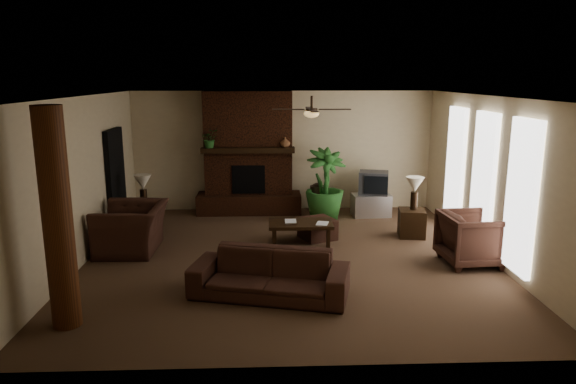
{
  "coord_description": "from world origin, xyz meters",
  "views": [
    {
      "loc": [
        -0.36,
        -8.65,
        3.13
      ],
      "look_at": [
        0.0,
        0.4,
        1.1
      ],
      "focal_mm": 32.38,
      "sensor_mm": 36.0,
      "label": 1
    }
  ],
  "objects_px": {
    "floor_vase": "(317,197)",
    "floor_plant": "(325,200)",
    "sofa": "(270,267)",
    "ottoman": "(318,229)",
    "lamp_left": "(143,184)",
    "armchair_left": "(131,220)",
    "coffee_table": "(301,225)",
    "tv_stand": "(371,205)",
    "armchair_right": "(472,236)",
    "log_column": "(58,220)",
    "side_table_right": "(412,223)",
    "side_table_left": "(144,219)",
    "lamp_right": "(415,187)"
  },
  "relations": [
    {
      "from": "armchair_left",
      "to": "floor_plant",
      "type": "distance_m",
      "value": 4.26
    },
    {
      "from": "armchair_left",
      "to": "armchair_right",
      "type": "xyz_separation_m",
      "value": [
        5.92,
        -0.93,
        -0.08
      ]
    },
    {
      "from": "armchair_right",
      "to": "sofa",
      "type": "bearing_deg",
      "value": 105.1
    },
    {
      "from": "tv_stand",
      "to": "sofa",
      "type": "bearing_deg",
      "value": -122.3
    },
    {
      "from": "lamp_left",
      "to": "tv_stand",
      "type": "bearing_deg",
      "value": 12.77
    },
    {
      "from": "tv_stand",
      "to": "floor_plant",
      "type": "height_order",
      "value": "floor_plant"
    },
    {
      "from": "sofa",
      "to": "side_table_left",
      "type": "distance_m",
      "value": 4.14
    },
    {
      "from": "lamp_left",
      "to": "side_table_right",
      "type": "xyz_separation_m",
      "value": [
        5.36,
        -0.5,
        -0.73
      ]
    },
    {
      "from": "armchair_left",
      "to": "coffee_table",
      "type": "relative_size",
      "value": 1.09
    },
    {
      "from": "coffee_table",
      "to": "lamp_left",
      "type": "xyz_separation_m",
      "value": [
        -3.12,
        0.88,
        0.63
      ]
    },
    {
      "from": "side_table_right",
      "to": "floor_vase",
      "type": "bearing_deg",
      "value": 136.35
    },
    {
      "from": "ottoman",
      "to": "sofa",
      "type": "bearing_deg",
      "value": -109.53
    },
    {
      "from": "side_table_left",
      "to": "tv_stand",
      "type": "bearing_deg",
      "value": 12.56
    },
    {
      "from": "armchair_right",
      "to": "lamp_right",
      "type": "relative_size",
      "value": 1.51
    },
    {
      "from": "lamp_left",
      "to": "armchair_left",
      "type": "bearing_deg",
      "value": -88.48
    },
    {
      "from": "armchair_left",
      "to": "armchair_right",
      "type": "height_order",
      "value": "armchair_left"
    },
    {
      "from": "log_column",
      "to": "side_table_right",
      "type": "height_order",
      "value": "log_column"
    },
    {
      "from": "tv_stand",
      "to": "side_table_right",
      "type": "distance_m",
      "value": 1.68
    },
    {
      "from": "floor_vase",
      "to": "floor_plant",
      "type": "bearing_deg",
      "value": -62.8
    },
    {
      "from": "side_table_right",
      "to": "log_column",
      "type": "bearing_deg",
      "value": -146.82
    },
    {
      "from": "armchair_right",
      "to": "lamp_right",
      "type": "distance_m",
      "value": 1.78
    },
    {
      "from": "tv_stand",
      "to": "side_table_left",
      "type": "height_order",
      "value": "side_table_left"
    },
    {
      "from": "ottoman",
      "to": "side_table_left",
      "type": "xyz_separation_m",
      "value": [
        -3.5,
        0.57,
        0.08
      ]
    },
    {
      "from": "armchair_right",
      "to": "tv_stand",
      "type": "relative_size",
      "value": 1.16
    },
    {
      "from": "armchair_left",
      "to": "lamp_right",
      "type": "xyz_separation_m",
      "value": [
        5.36,
        0.68,
        0.43
      ]
    },
    {
      "from": "sofa",
      "to": "ottoman",
      "type": "xyz_separation_m",
      "value": [
        0.96,
        2.69,
        -0.24
      ]
    },
    {
      "from": "tv_stand",
      "to": "lamp_left",
      "type": "relative_size",
      "value": 1.31
    },
    {
      "from": "armchair_right",
      "to": "lamp_right",
      "type": "xyz_separation_m",
      "value": [
        -0.56,
        1.61,
        0.51
      ]
    },
    {
      "from": "floor_plant",
      "to": "lamp_left",
      "type": "distance_m",
      "value": 3.92
    },
    {
      "from": "sofa",
      "to": "coffee_table",
      "type": "xyz_separation_m",
      "value": [
        0.6,
        2.37,
        -0.07
      ]
    },
    {
      "from": "log_column",
      "to": "armchair_right",
      "type": "relative_size",
      "value": 2.85
    },
    {
      "from": "sofa",
      "to": "floor_plant",
      "type": "relative_size",
      "value": 1.43
    },
    {
      "from": "tv_stand",
      "to": "log_column",
      "type": "bearing_deg",
      "value": -137.82
    },
    {
      "from": "armchair_right",
      "to": "coffee_table",
      "type": "bearing_deg",
      "value": 63.41
    },
    {
      "from": "floor_vase",
      "to": "side_table_right",
      "type": "height_order",
      "value": "floor_vase"
    },
    {
      "from": "armchair_left",
      "to": "coffee_table",
      "type": "height_order",
      "value": "armchair_left"
    },
    {
      "from": "armchair_right",
      "to": "lamp_left",
      "type": "relative_size",
      "value": 1.51
    },
    {
      "from": "log_column",
      "to": "lamp_right",
      "type": "distance_m",
      "value": 6.56
    },
    {
      "from": "floor_plant",
      "to": "armchair_right",
      "type": "bearing_deg",
      "value": -53.53
    },
    {
      "from": "log_column",
      "to": "ottoman",
      "type": "xyz_separation_m",
      "value": [
        3.56,
        3.5,
        -1.2
      ]
    },
    {
      "from": "log_column",
      "to": "ottoman",
      "type": "distance_m",
      "value": 5.13
    },
    {
      "from": "sofa",
      "to": "side_table_left",
      "type": "height_order",
      "value": "sofa"
    },
    {
      "from": "log_column",
      "to": "side_table_left",
      "type": "height_order",
      "value": "log_column"
    },
    {
      "from": "coffee_table",
      "to": "tv_stand",
      "type": "bearing_deg",
      "value": 48.77
    },
    {
      "from": "armchair_left",
      "to": "side_table_left",
      "type": "height_order",
      "value": "armchair_left"
    },
    {
      "from": "ottoman",
      "to": "lamp_left",
      "type": "height_order",
      "value": "lamp_left"
    },
    {
      "from": "armchair_left",
      "to": "floor_vase",
      "type": "relative_size",
      "value": 1.7
    },
    {
      "from": "coffee_table",
      "to": "tv_stand",
      "type": "xyz_separation_m",
      "value": [
        1.74,
        1.99,
        -0.12
      ]
    },
    {
      "from": "log_column",
      "to": "armchair_left",
      "type": "height_order",
      "value": "log_column"
    },
    {
      "from": "log_column",
      "to": "side_table_left",
      "type": "xyz_separation_m",
      "value": [
        0.06,
        4.07,
        -1.12
      ]
    }
  ]
}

